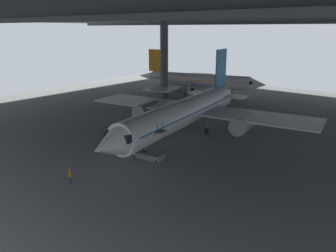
# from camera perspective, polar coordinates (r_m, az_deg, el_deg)

# --- Properties ---
(ground_plane) EXTENTS (110.00, 110.00, 0.00)m
(ground_plane) POSITION_cam_1_polar(r_m,az_deg,el_deg) (48.61, 1.66, -2.58)
(ground_plane) COLOR slate
(hangar_structure) EXTENTS (121.00, 99.00, 18.38)m
(hangar_structure) POSITION_cam_1_polar(r_m,az_deg,el_deg) (57.60, 10.57, 18.04)
(hangar_structure) COLOR #4C4F54
(hangar_structure) RESTS_ON ground_plane
(airplane_main) EXTENTS (38.10, 39.12, 12.14)m
(airplane_main) POSITION_cam_1_polar(r_m,az_deg,el_deg) (50.52, 2.91, 2.36)
(airplane_main) COLOR white
(airplane_main) RESTS_ON ground_plane
(boarding_stairs) EXTENTS (4.50, 2.07, 4.80)m
(boarding_stairs) POSITION_cam_1_polar(r_m,az_deg,el_deg) (42.16, -3.29, -4.53)
(boarding_stairs) COLOR slate
(boarding_stairs) RESTS_ON ground_plane
(crew_worker_near_nose) EXTENTS (0.47, 0.38, 1.66)m
(crew_worker_near_nose) POSITION_cam_1_polar(r_m,az_deg,el_deg) (36.74, -16.34, -8.10)
(crew_worker_near_nose) COLOR #232838
(crew_worker_near_nose) RESTS_ON ground_plane
(crew_worker_by_stairs) EXTENTS (0.52, 0.34, 1.58)m
(crew_worker_by_stairs) POSITION_cam_1_polar(r_m,az_deg,el_deg) (41.56, -5.77, -4.68)
(crew_worker_by_stairs) COLOR #232838
(crew_worker_by_stairs) RESTS_ON ground_plane
(airplane_distant) EXTENTS (32.71, 32.19, 10.51)m
(airplane_distant) POSITION_cam_1_polar(r_m,az_deg,el_deg) (83.96, 4.88, 7.69)
(airplane_distant) COLOR white
(airplane_distant) RESTS_ON ground_plane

